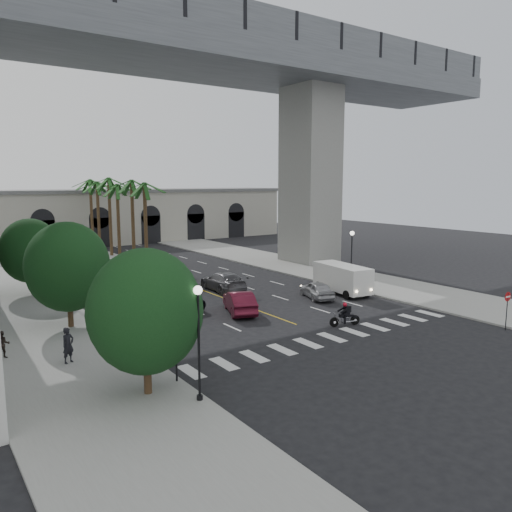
{
  "coord_description": "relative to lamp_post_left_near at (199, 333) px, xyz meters",
  "views": [
    {
      "loc": [
        -21.43,
        -23.68,
        9.82
      ],
      "look_at": [
        -0.62,
        6.0,
        4.35
      ],
      "focal_mm": 35.0,
      "sensor_mm": 36.0,
      "label": 1
    }
  ],
  "objects": [
    {
      "name": "ground",
      "position": [
        11.4,
        5.0,
        -3.22
      ],
      "size": [
        140.0,
        140.0,
        0.0
      ],
      "primitive_type": "plane",
      "color": "black",
      "rests_on": "ground"
    },
    {
      "name": "sidewalk_left",
      "position": [
        -3.6,
        20.0,
        -3.15
      ],
      "size": [
        8.0,
        100.0,
        0.15
      ],
      "primitive_type": "cube",
      "color": "gray",
      "rests_on": "ground"
    },
    {
      "name": "sidewalk_right",
      "position": [
        26.4,
        20.0,
        -3.15
      ],
      "size": [
        8.0,
        100.0,
        0.15
      ],
      "primitive_type": "cube",
      "color": "gray",
      "rests_on": "ground"
    },
    {
      "name": "median",
      "position": [
        11.4,
        43.0,
        -3.12
      ],
      "size": [
        2.0,
        24.0,
        0.2
      ],
      "primitive_type": "cube",
      "color": "gray",
      "rests_on": "ground"
    },
    {
      "name": "pier_building",
      "position": [
        11.4,
        60.0,
        1.04
      ],
      "size": [
        71.0,
        10.5,
        8.5
      ],
      "color": "#B9B3A6",
      "rests_on": "ground"
    },
    {
      "name": "bridge",
      "position": [
        14.82,
        27.0,
        15.29
      ],
      "size": [
        75.0,
        13.0,
        26.0
      ],
      "color": "gray",
      "rests_on": "ground"
    },
    {
      "name": "palm_a",
      "position": [
        11.4,
        33.0,
        5.88
      ],
      "size": [
        3.2,
        3.2,
        10.3
      ],
      "color": "#47331E",
      "rests_on": "ground"
    },
    {
      "name": "palm_b",
      "position": [
        11.5,
        37.0,
        6.15
      ],
      "size": [
        3.2,
        3.2,
        10.6
      ],
      "color": "#47331E",
      "rests_on": "ground"
    },
    {
      "name": "palm_c",
      "position": [
        11.2,
        41.0,
        5.69
      ],
      "size": [
        3.2,
        3.2,
        10.1
      ],
      "color": "#47331E",
      "rests_on": "ground"
    },
    {
      "name": "palm_d",
      "position": [
        11.55,
        45.0,
        6.43
      ],
      "size": [
        3.2,
        3.2,
        10.9
      ],
      "color": "#47331E",
      "rests_on": "ground"
    },
    {
      "name": "palm_e",
      "position": [
        11.3,
        49.0,
        5.97
      ],
      "size": [
        3.2,
        3.2,
        10.4
      ],
      "color": "#47331E",
      "rests_on": "ground"
    },
    {
      "name": "palm_f",
      "position": [
        11.6,
        53.0,
        6.24
      ],
      "size": [
        3.2,
        3.2,
        10.7
      ],
      "color": "#47331E",
      "rests_on": "ground"
    },
    {
      "name": "street_tree_near",
      "position": [
        -1.6,
        2.0,
        0.8
      ],
      "size": [
        5.2,
        5.2,
        6.89
      ],
      "color": "#382616",
      "rests_on": "ground"
    },
    {
      "name": "street_tree_mid",
      "position": [
        -1.6,
        15.0,
        0.99
      ],
      "size": [
        5.44,
        5.44,
        7.21
      ],
      "color": "#382616",
      "rests_on": "ground"
    },
    {
      "name": "street_tree_far",
      "position": [
        -1.6,
        27.0,
        0.68
      ],
      "size": [
        5.04,
        5.04,
        6.68
      ],
      "color": "#382616",
      "rests_on": "ground"
    },
    {
      "name": "lamp_post_left_near",
      "position": [
        0.0,
        0.0,
        0.0
      ],
      "size": [
        0.4,
        0.4,
        5.35
      ],
      "color": "black",
      "rests_on": "ground"
    },
    {
      "name": "lamp_post_left_far",
      "position": [
        0.0,
        21.0,
        0.0
      ],
      "size": [
        0.4,
        0.4,
        5.35
      ],
      "color": "black",
      "rests_on": "ground"
    },
    {
      "name": "lamp_post_right",
      "position": [
        22.8,
        13.0,
        0.0
      ],
      "size": [
        0.4,
        0.4,
        5.35
      ],
      "color": "black",
      "rests_on": "ground"
    },
    {
      "name": "traffic_signal_near",
      "position": [
        0.1,
        2.5,
        -0.71
      ],
      "size": [
        0.25,
        0.18,
        3.65
      ],
      "color": "black",
      "rests_on": "ground"
    },
    {
      "name": "traffic_signal_far",
      "position": [
        0.1,
        6.5,
        -0.71
      ],
      "size": [
        0.25,
        0.18,
        3.65
      ],
      "color": "black",
      "rests_on": "ground"
    },
    {
      "name": "motorcycle_rider",
      "position": [
        13.98,
        4.87,
        -2.48
      ],
      "size": [
        2.23,
        0.8,
        1.64
      ],
      "rotation": [
        0.0,
        0.0,
        -0.26
      ],
      "color": "black",
      "rests_on": "ground"
    },
    {
      "name": "car_a",
      "position": [
        17.82,
        12.04,
        -2.48
      ],
      "size": [
        3.1,
        4.68,
        1.48
      ],
      "primitive_type": "imported",
      "rotation": [
        0.0,
        0.0,
        2.8
      ],
      "color": "#9C9DA1",
      "rests_on": "ground"
    },
    {
      "name": "car_b",
      "position": [
        9.9,
        11.89,
        -2.39
      ],
      "size": [
        3.49,
        5.33,
        1.66
      ],
      "primitive_type": "imported",
      "rotation": [
        0.0,
        0.0,
        2.76
      ],
      "color": "#541021",
      "rests_on": "ground"
    },
    {
      "name": "car_c",
      "position": [
        6.46,
        15.49,
        -2.56
      ],
      "size": [
        3.12,
        5.11,
        1.32
      ],
      "primitive_type": "imported",
      "rotation": [
        0.0,
        0.0,
        3.35
      ],
      "color": "black",
      "rests_on": "ground"
    },
    {
      "name": "car_d",
      "position": [
        12.9,
        19.18,
        -2.37
      ],
      "size": [
        2.82,
        6.02,
        1.7
      ],
      "primitive_type": "imported",
      "rotation": [
        0.0,
        0.0,
        3.07
      ],
      "color": "slate",
      "rests_on": "ground"
    },
    {
      "name": "car_e",
      "position": [
        6.88,
        26.27,
        -2.51
      ],
      "size": [
        1.89,
        4.25,
        1.42
      ],
      "primitive_type": "imported",
      "rotation": [
        0.0,
        0.0,
        3.09
      ],
      "color": "#111D51",
      "rests_on": "ground"
    },
    {
      "name": "cargo_van",
      "position": [
        20.89,
        12.17,
        -1.81
      ],
      "size": [
        3.05,
        6.17,
        2.53
      ],
      "rotation": [
        0.0,
        0.0,
        -0.14
      ],
      "color": "white",
      "rests_on": "ground"
    },
    {
      "name": "pedestrian_a",
      "position": [
        -3.54,
        8.1,
        -2.1
      ],
      "size": [
        0.84,
        0.72,
        1.94
      ],
      "primitive_type": "imported",
      "rotation": [
        0.0,
        0.0,
        0.44
      ],
      "color": "black",
      "rests_on": "sidewalk_left"
    },
    {
      "name": "pedestrian_b",
      "position": [
        -6.33,
        10.83,
        -2.29
      ],
      "size": [
        0.81,
        0.66,
        1.56
      ],
      "primitive_type": "imported",
      "rotation": [
        0.0,
        0.0,
        -0.1
      ],
      "color": "black",
      "rests_on": "sidewalk_left"
    },
    {
      "name": "do_not_enter_sign",
      "position": [
        21.9,
        -2.0,
        -1.33
      ],
      "size": [
        0.64,
        0.06,
        2.61
      ],
      "rotation": [
        0.0,
        0.0,
        -0.04
      ],
      "color": "black",
      "rests_on": "ground"
    }
  ]
}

